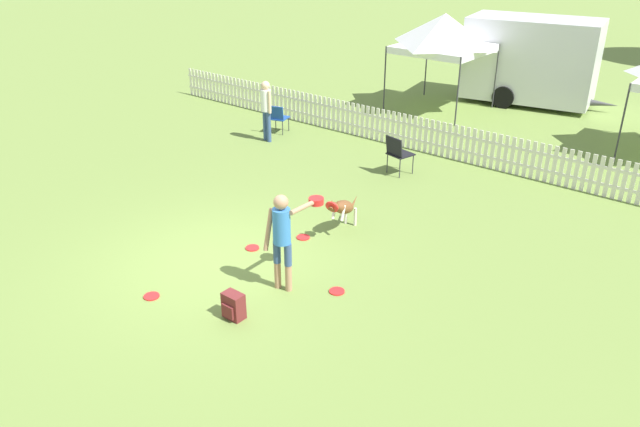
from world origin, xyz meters
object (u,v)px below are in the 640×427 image
(frisbee_near_handler, at_px, (152,296))
(canopy_tent_secondary, at_px, (444,33))
(frisbee_midfield, at_px, (303,237))
(frisbee_far_scatter, at_px, (337,291))
(folding_chair_center, at_px, (398,152))
(equipment_trailer, at_px, (531,59))
(frisbee_near_dog, at_px, (252,248))
(spectator_standing, at_px, (266,105))
(backpack_on_grass, at_px, (233,306))
(handler_person, at_px, (284,230))
(folding_chair_blue_left, at_px, (277,116))
(leaping_dog, at_px, (343,207))

(frisbee_near_handler, height_order, canopy_tent_secondary, canopy_tent_secondary)
(frisbee_midfield, bearing_deg, frisbee_far_scatter, -33.42)
(folding_chair_center, relative_size, equipment_trailer, 0.19)
(frisbee_near_dog, distance_m, spectator_standing, 6.08)
(frisbee_far_scatter, distance_m, backpack_on_grass, 1.73)
(handler_person, bearing_deg, folding_chair_center, 91.47)
(frisbee_far_scatter, relative_size, backpack_on_grass, 0.60)
(backpack_on_grass, distance_m, spectator_standing, 8.19)
(frisbee_far_scatter, bearing_deg, spectator_standing, 141.79)
(handler_person, xyz_separation_m, spectator_standing, (-5.27, 5.13, -0.07))
(frisbee_near_dog, relative_size, folding_chair_center, 0.27)
(folding_chair_blue_left, xyz_separation_m, equipment_trailer, (4.06, 7.39, 0.91))
(frisbee_near_dog, bearing_deg, folding_chair_blue_left, 128.60)
(frisbee_near_dog, height_order, folding_chair_blue_left, folding_chair_blue_left)
(folding_chair_center, bearing_deg, spectator_standing, 15.86)
(frisbee_near_dog, relative_size, canopy_tent_secondary, 0.09)
(frisbee_near_handler, xyz_separation_m, frisbee_near_dog, (0.11, 2.14, 0.00))
(frisbee_near_dog, distance_m, canopy_tent_secondary, 10.56)
(frisbee_near_dog, xyz_separation_m, equipment_trailer, (-0.10, 12.60, 1.37))
(leaping_dog, bearing_deg, frisbee_near_dog, 48.66)
(leaping_dog, bearing_deg, folding_chair_blue_left, -48.18)
(spectator_standing, bearing_deg, frisbee_near_handler, 133.41)
(frisbee_near_dog, relative_size, frisbee_far_scatter, 1.00)
(frisbee_near_handler, height_order, frisbee_midfield, same)
(leaping_dog, bearing_deg, canopy_tent_secondary, -84.34)
(frisbee_near_handler, xyz_separation_m, frisbee_midfield, (0.56, 3.04, 0.00))
(handler_person, height_order, folding_chair_blue_left, handler_person)
(frisbee_near_dog, bearing_deg, frisbee_far_scatter, -4.90)
(folding_chair_blue_left, distance_m, spectator_standing, 0.86)
(handler_person, xyz_separation_m, frisbee_near_handler, (-1.46, -1.56, -1.03))
(backpack_on_grass, relative_size, folding_chair_blue_left, 0.52)
(handler_person, relative_size, canopy_tent_secondary, 0.57)
(leaping_dog, height_order, folding_chair_blue_left, leaping_dog)
(leaping_dog, relative_size, spectator_standing, 0.76)
(backpack_on_grass, height_order, equipment_trailer, equipment_trailer)
(frisbee_near_handler, bearing_deg, handler_person, 46.92)
(frisbee_midfield, height_order, frisbee_far_scatter, same)
(frisbee_near_dog, height_order, equipment_trailer, equipment_trailer)
(frisbee_midfield, distance_m, equipment_trailer, 11.80)
(leaping_dog, xyz_separation_m, frisbee_midfield, (-0.42, -0.66, -0.50))
(equipment_trailer, bearing_deg, canopy_tent_secondary, -136.12)
(leaping_dog, height_order, spectator_standing, spectator_standing)
(frisbee_far_scatter, bearing_deg, frisbee_near_dog, 175.10)
(frisbee_far_scatter, xyz_separation_m, folding_chair_center, (-2.01, 4.89, 0.54))
(leaping_dog, xyz_separation_m, spectator_standing, (-4.79, 2.99, 0.46))
(canopy_tent_secondary, xyz_separation_m, equipment_trailer, (1.79, 2.47, -0.93))
(backpack_on_grass, distance_m, folding_chair_blue_left, 8.82)
(frisbee_far_scatter, distance_m, canopy_tent_secondary, 11.28)
(frisbee_midfield, xyz_separation_m, folding_chair_blue_left, (-4.61, 4.31, 0.46))
(backpack_on_grass, bearing_deg, handler_person, 88.07)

